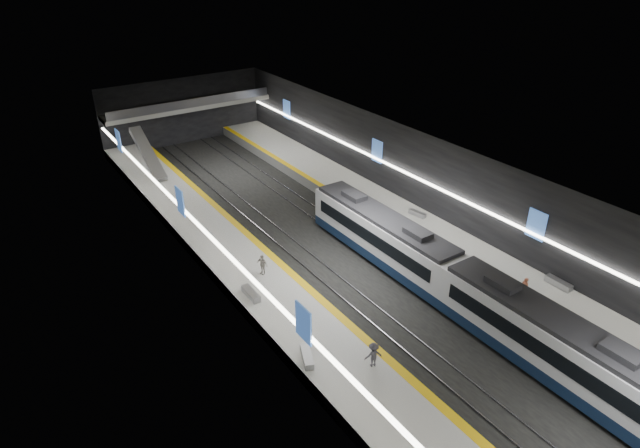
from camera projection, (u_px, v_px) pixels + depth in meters
ground at (357, 269)px, 41.48m from camera, size 70.00×70.00×0.00m
ceiling at (361, 174)px, 37.67m from camera, size 20.00×70.00×0.04m
wall_left at (237, 265)px, 34.66m from camera, size 0.04×70.00×8.00m
wall_right at (454, 192)px, 44.49m from camera, size 0.04×70.00×8.00m
wall_back at (183, 111)px, 65.11m from camera, size 20.00×0.04×8.00m
platform_left at (272, 296)px, 37.55m from camera, size 5.00×70.00×1.00m
tile_surface_left at (272, 290)px, 37.31m from camera, size 5.00×70.00×0.02m
tactile_strip_left at (299, 280)px, 38.39m from camera, size 0.60×70.00×0.02m
platform_right at (428, 237)px, 44.93m from camera, size 5.00×70.00×1.00m
tile_surface_right at (428, 231)px, 44.68m from camera, size 5.00×70.00×0.02m
tactile_strip_right at (409, 239)px, 43.60m from camera, size 0.60×70.00×0.02m
rails at (357, 268)px, 41.45m from camera, size 6.52×70.00×0.12m
train at (454, 280)px, 36.25m from camera, size 2.69×30.04×3.60m
ad_posters at (351, 213)px, 40.07m from camera, size 19.94×53.50×2.20m
cove_light_left at (240, 266)px, 34.85m from camera, size 0.25×68.60×0.12m
cove_light_right at (452, 195)px, 44.49m from camera, size 0.25×68.60×0.12m
mezzanine_bridge at (189, 106)px, 63.11m from camera, size 20.00×3.00×1.50m
escalator at (148, 154)px, 55.38m from camera, size 1.20×7.50×3.92m
bench_left_near at (307, 357)px, 31.05m from camera, size 1.22×1.95×0.46m
bench_left_far at (251, 294)px, 36.51m from camera, size 0.56×1.95×0.47m
bench_right_near at (559, 283)px, 37.62m from camera, size 0.56×1.95×0.48m
bench_right_far at (417, 213)px, 47.14m from camera, size 0.73×1.72×0.41m
passenger_right_a at (525, 288)px, 36.14m from camera, size 0.41×0.60×1.60m
passenger_left_a at (262, 264)px, 38.73m from camera, size 0.68×1.01×1.60m
passenger_left_b at (373, 355)px, 30.36m from camera, size 1.16×0.87×1.60m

